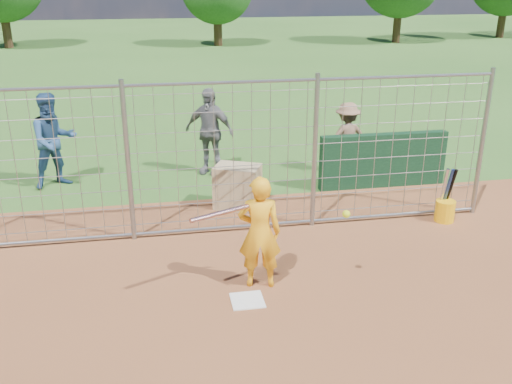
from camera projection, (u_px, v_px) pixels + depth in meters
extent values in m
plane|color=#2D591E|center=(245.00, 293.00, 7.72)|extent=(100.00, 100.00, 0.00)
cube|color=silver|center=(247.00, 300.00, 7.54)|extent=(0.43, 0.43, 0.02)
cube|color=#11381E|center=(383.00, 160.00, 11.40)|extent=(2.60, 0.20, 1.10)
imported|color=#FFAA16|center=(260.00, 233.00, 7.65)|extent=(0.64, 0.48, 1.60)
imported|color=navy|center=(54.00, 141.00, 11.29)|extent=(1.14, 1.05, 1.90)
imported|color=slate|center=(209.00, 131.00, 12.05)|extent=(1.16, 0.94, 1.85)
imported|color=#835E47|center=(347.00, 138.00, 12.17)|extent=(1.03, 0.65, 1.53)
cube|color=tan|center=(238.00, 187.00, 10.43)|extent=(0.96, 0.83, 0.80)
cylinder|color=silver|center=(220.00, 213.00, 7.21)|extent=(0.81, 0.41, 0.06)
sphere|color=#DCF219|center=(346.00, 214.00, 7.44)|extent=(0.10, 0.10, 0.10)
cylinder|color=#FFB50D|center=(445.00, 211.00, 9.90)|extent=(0.34, 0.34, 0.38)
cylinder|color=silver|center=(443.00, 191.00, 9.81)|extent=(0.07, 0.19, 0.85)
cylinder|color=navy|center=(447.00, 191.00, 9.82)|extent=(0.09, 0.24, 0.84)
cylinder|color=black|center=(450.00, 190.00, 9.83)|extent=(0.10, 0.28, 0.84)
cylinder|color=gray|center=(128.00, 163.00, 8.84)|extent=(0.08, 0.08, 2.60)
cylinder|color=gray|center=(315.00, 153.00, 9.34)|extent=(0.08, 0.08, 2.60)
cylinder|color=gray|center=(482.00, 144.00, 9.85)|extent=(0.08, 0.08, 2.60)
cylinder|color=gray|center=(222.00, 83.00, 8.66)|extent=(9.00, 0.05, 0.05)
cylinder|color=gray|center=(225.00, 227.00, 9.53)|extent=(9.00, 0.05, 0.05)
cube|color=gray|center=(224.00, 161.00, 9.11)|extent=(9.00, 0.02, 2.50)
cylinder|color=#3F2B19|center=(6.00, 25.00, 32.37)|extent=(0.50, 0.50, 2.52)
cylinder|color=#3F2B19|center=(218.00, 27.00, 33.53)|extent=(0.50, 0.50, 2.16)
cylinder|color=#3F2B19|center=(397.00, 21.00, 34.85)|extent=(0.50, 0.50, 2.59)
cylinder|color=#3F2B19|center=(502.00, 18.00, 37.60)|extent=(0.50, 0.50, 2.45)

